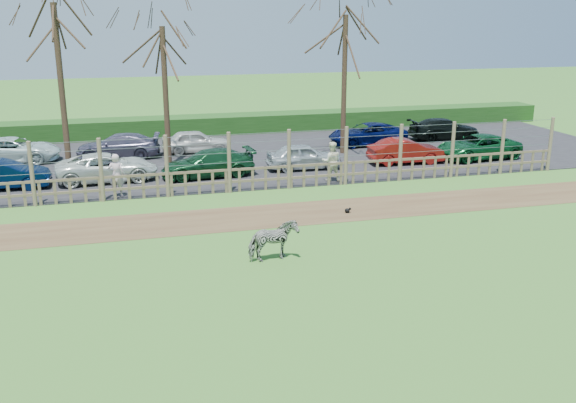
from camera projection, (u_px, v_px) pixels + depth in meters
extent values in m
plane|color=#6D9D39|center=(277.00, 263.00, 18.84)|extent=(120.00, 120.00, 0.00)
cube|color=brown|center=(247.00, 218.00, 23.01)|extent=(34.00, 2.80, 0.01)
cube|color=#232326|center=(208.00, 159.00, 32.28)|extent=(44.00, 13.00, 0.04)
cube|color=#1E4716|center=(191.00, 126.00, 38.62)|extent=(46.00, 2.00, 1.10)
cube|color=brown|center=(230.00, 182.00, 26.13)|extent=(30.00, 0.06, 0.10)
cube|color=brown|center=(229.00, 170.00, 25.99)|extent=(30.00, 0.06, 0.10)
cylinder|color=brown|center=(32.00, 174.00, 24.06)|extent=(0.16, 0.16, 2.50)
cylinder|color=brown|center=(101.00, 170.00, 24.68)|extent=(0.16, 0.16, 2.50)
cylinder|color=brown|center=(167.00, 166.00, 25.29)|extent=(0.16, 0.16, 2.50)
cylinder|color=brown|center=(229.00, 163.00, 25.91)|extent=(0.16, 0.16, 2.50)
cylinder|color=brown|center=(289.00, 159.00, 26.52)|extent=(0.16, 0.16, 2.50)
cylinder|color=brown|center=(346.00, 156.00, 27.14)|extent=(0.16, 0.16, 2.50)
cylinder|color=brown|center=(400.00, 153.00, 27.75)|extent=(0.16, 0.16, 2.50)
cylinder|color=brown|center=(452.00, 150.00, 28.37)|extent=(0.16, 0.16, 2.50)
cylinder|color=brown|center=(502.00, 147.00, 28.98)|extent=(0.16, 0.16, 2.50)
cylinder|color=brown|center=(550.00, 144.00, 29.59)|extent=(0.16, 0.16, 2.50)
cylinder|color=gray|center=(229.00, 163.00, 25.91)|extent=(30.00, 0.02, 0.02)
cylinder|color=gray|center=(229.00, 153.00, 25.79)|extent=(30.00, 0.02, 0.02)
cylinder|color=gray|center=(229.00, 143.00, 25.68)|extent=(30.00, 0.02, 0.02)
cylinder|color=gray|center=(229.00, 135.00, 25.58)|extent=(30.00, 0.02, 0.02)
cylinder|color=#3D2B1E|center=(62.00, 93.00, 27.78)|extent=(0.26, 0.26, 7.50)
cylinder|color=#3D2B1E|center=(166.00, 98.00, 29.95)|extent=(0.26, 0.26, 6.50)
cylinder|color=#3D2B1E|center=(344.00, 86.00, 32.56)|extent=(0.26, 0.26, 7.00)
imported|color=gray|center=(273.00, 241.00, 18.87)|extent=(1.55, 0.91, 1.23)
imported|color=beige|center=(116.00, 175.00, 25.33)|extent=(0.73, 0.59, 1.72)
imported|color=#EFECC5|center=(331.00, 161.00, 27.69)|extent=(0.96, 0.82, 1.72)
sphere|color=black|center=(347.00, 211.00, 23.53)|extent=(0.18, 0.18, 0.18)
sphere|color=black|center=(350.00, 209.00, 23.54)|extent=(0.09, 0.09, 0.09)
imported|color=#05193D|center=(4.00, 175.00, 26.50)|extent=(3.68, 1.40, 1.20)
imported|color=white|center=(107.00, 167.00, 27.79)|extent=(4.43, 2.24, 1.20)
imported|color=#164826|center=(208.00, 163.00, 28.51)|extent=(4.26, 2.02, 1.20)
imported|color=silver|center=(304.00, 156.00, 29.91)|extent=(3.57, 1.53, 1.20)
imported|color=maroon|center=(406.00, 151.00, 31.06)|extent=(3.70, 1.45, 1.20)
imported|color=#0E5325|center=(478.00, 147.00, 32.04)|extent=(4.48, 2.38, 1.20)
imported|color=white|center=(14.00, 150.00, 31.36)|extent=(4.54, 2.54, 1.20)
imported|color=#56526A|center=(118.00, 146.00, 32.27)|extent=(4.33, 2.23, 1.20)
imported|color=silver|center=(196.00, 141.00, 33.42)|extent=(3.54, 1.45, 1.20)
imported|color=#060D43|center=(367.00, 134.00, 35.44)|extent=(4.32, 2.00, 1.20)
imported|color=black|center=(444.00, 129.00, 37.00)|extent=(4.19, 1.82, 1.20)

